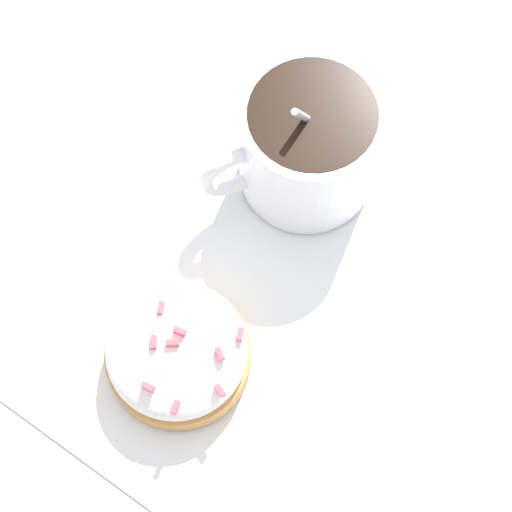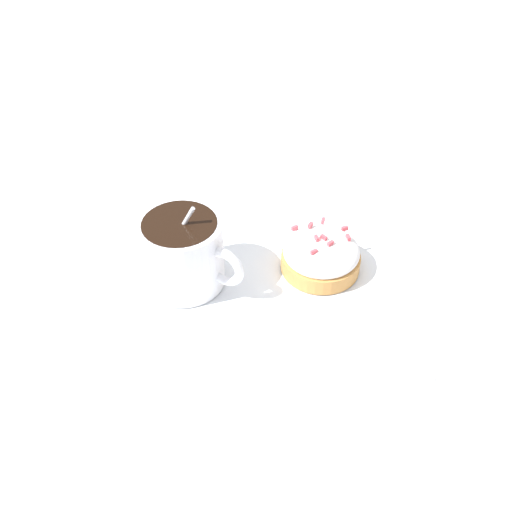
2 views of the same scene
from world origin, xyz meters
name	(u,v)px [view 2 (image 2 of 2)]	position (x,y,z in m)	size (l,w,h in m)	color
ground_plane	(254,278)	(0.00, 0.00, 0.00)	(3.00, 3.00, 0.00)	#B2B2B7
paper_napkin	(254,277)	(0.00, 0.00, 0.00)	(0.32, 0.31, 0.00)	white
coffee_cup	(183,250)	(-0.07, 0.01, 0.04)	(0.10, 0.09, 0.09)	white
frosted_pastry	(320,252)	(0.07, 0.00, 0.02)	(0.08, 0.08, 0.04)	#C18442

